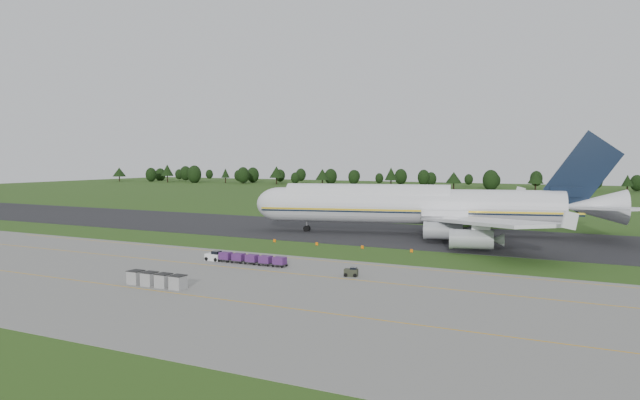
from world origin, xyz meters
The scene contains 10 objects.
ground centered at (0.00, 0.00, 0.00)m, with size 600.00×600.00×0.00m, color #264615.
apron centered at (0.00, -34.00, 0.03)m, with size 300.00×52.00×0.06m, color slate.
taxiway centered at (0.00, 28.00, 0.04)m, with size 300.00×40.00×0.08m, color black.
apron_markings centered at (0.00, -26.98, 0.06)m, with size 300.00×30.20×0.01m.
tree_line centered at (-3.85, 219.45, 6.01)m, with size 527.40×22.56×11.79m.
aircraft centered at (15.72, 30.40, 6.36)m, with size 79.28×74.71×22.28m.
baggage_train centered at (2.47, -18.19, 0.88)m, with size 14.88×1.58×1.52m.
utility_cart centered at (21.99, -20.00, 0.57)m, with size 2.11×1.56×1.04m.
uld_row centered at (2.44, -37.99, 0.97)m, with size 9.02×1.82×1.80m.
edge_markers centered at (7.88, 5.30, 0.27)m, with size 28.97×0.30×0.60m.
Camera 1 is at (58.40, -99.06, 16.95)m, focal length 35.00 mm.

